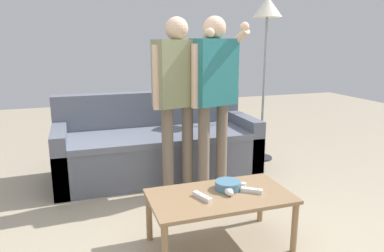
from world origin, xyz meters
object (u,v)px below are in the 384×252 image
(snack_bowl, at_px, (228,185))
(game_remote_nunchuk, at_px, (229,192))
(player_right, at_px, (214,85))
(couch, at_px, (157,146))
(floor_lamp, at_px, (267,20))
(game_remote_wand_spare, at_px, (252,190))
(game_remote_wand_near, at_px, (235,184))
(player_center, at_px, (177,87))
(coffee_table, at_px, (220,201))
(game_remote_wand_far, at_px, (202,197))

(snack_bowl, bearing_deg, game_remote_nunchuk, -108.64)
(player_right, bearing_deg, game_remote_nunchuk, -105.06)
(couch, relative_size, floor_lamp, 1.11)
(game_remote_wand_spare, bearing_deg, game_remote_wand_near, 112.37)
(player_center, bearing_deg, game_remote_nunchuk, -85.26)
(player_center, bearing_deg, player_right, -8.93)
(couch, xyz_separation_m, coffee_table, (0.09, -1.55, 0.04))
(player_center, xyz_separation_m, game_remote_wand_spare, (0.25, -0.98, -0.61))
(player_right, xyz_separation_m, game_remote_wand_near, (-0.14, -0.78, -0.62))
(game_remote_nunchuk, bearing_deg, game_remote_wand_near, 51.53)
(coffee_table, relative_size, player_center, 0.60)
(floor_lamp, xyz_separation_m, player_right, (-0.93, -0.73, -0.62))
(game_remote_nunchuk, bearing_deg, player_center, 94.74)
(coffee_table, bearing_deg, game_remote_wand_near, 33.83)
(player_center, distance_m, game_remote_wand_near, 1.05)
(coffee_table, distance_m, game_remote_wand_near, 0.20)
(couch, relative_size, game_remote_nunchuk, 23.87)
(coffee_table, height_order, game_remote_wand_far, game_remote_wand_far)
(player_center, height_order, game_remote_wand_spare, player_center)
(snack_bowl, height_order, player_right, player_right)
(coffee_table, height_order, player_right, player_right)
(game_remote_wand_far, bearing_deg, floor_lamp, 50.31)
(snack_bowl, relative_size, player_center, 0.11)
(player_right, bearing_deg, game_remote_wand_near, -100.17)
(coffee_table, xyz_separation_m, game_remote_wand_far, (-0.14, -0.03, 0.06))
(couch, height_order, floor_lamp, floor_lamp)
(couch, height_order, game_remote_wand_far, couch)
(player_right, bearing_deg, couch, 120.56)
(game_remote_wand_near, bearing_deg, coffee_table, -146.17)
(couch, xyz_separation_m, game_remote_nunchuk, (0.14, -1.57, 0.11))
(snack_bowl, distance_m, floor_lamp, 2.28)
(coffee_table, relative_size, game_remote_wand_near, 6.50)
(couch, xyz_separation_m, player_right, (0.39, -0.66, 0.72))
(game_remote_wand_near, relative_size, game_remote_wand_spare, 1.07)
(player_right, relative_size, game_remote_wand_spare, 11.64)
(game_remote_wand_spare, bearing_deg, couch, 100.98)
(couch, distance_m, player_right, 1.05)
(game_remote_wand_far, bearing_deg, player_right, 64.33)
(snack_bowl, bearing_deg, player_right, 75.36)
(coffee_table, xyz_separation_m, game_remote_wand_near, (0.16, 0.11, 0.06))
(coffee_table, distance_m, game_remote_nunchuk, 0.09)
(floor_lamp, xyz_separation_m, player_center, (-1.25, -0.68, -0.62))
(game_remote_nunchuk, relative_size, player_right, 0.05)
(player_right, bearing_deg, player_center, 171.07)
(couch, xyz_separation_m, game_remote_wand_far, (-0.05, -1.57, 0.11))
(floor_lamp, relative_size, game_remote_wand_spare, 13.55)
(game_remote_nunchuk, bearing_deg, snack_bowl, 71.36)
(game_remote_nunchuk, distance_m, game_remote_wand_spare, 0.17)
(game_remote_wand_spare, bearing_deg, player_right, 85.04)
(player_right, bearing_deg, coffee_table, -108.67)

